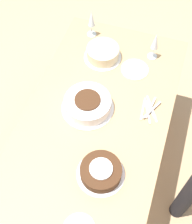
{
  "coord_description": "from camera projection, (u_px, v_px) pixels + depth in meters",
  "views": [
    {
      "loc": [
        -0.96,
        -0.32,
        2.4
      ],
      "look_at": [
        0.0,
        0.0,
        0.82
      ],
      "focal_mm": 50.0,
      "sensor_mm": 36.0,
      "label": 1
    }
  ],
  "objects": [
    {
      "name": "ground_plane",
      "position": [
        96.0,
        166.0,
        2.56
      ],
      "size": [
        12.0,
        12.0,
        0.0
      ],
      "primitive_type": "plane",
      "color": "tan"
    },
    {
      "name": "dining_table",
      "position": [
        96.0,
        126.0,
        2.01
      ],
      "size": [
        1.62,
        0.88,
        0.77
      ],
      "color": "tan",
      "rests_on": "ground_plane"
    },
    {
      "name": "cake_center_white",
      "position": [
        88.0,
        104.0,
        1.91
      ],
      "size": [
        0.33,
        0.33,
        0.1
      ],
      "color": "white",
      "rests_on": "dining_table"
    },
    {
      "name": "cake_front_chocolate",
      "position": [
        101.0,
        172.0,
        1.68
      ],
      "size": [
        0.27,
        0.27,
        0.08
      ],
      "color": "white",
      "rests_on": "dining_table"
    },
    {
      "name": "cake_back_decorated",
      "position": [
        103.0,
        53.0,
        2.14
      ],
      "size": [
        0.26,
        0.26,
        0.09
      ],
      "color": "white",
      "rests_on": "dining_table"
    },
    {
      "name": "wine_glass_near",
      "position": [
        92.0,
        20.0,
        2.18
      ],
      "size": [
        0.07,
        0.07,
        0.21
      ],
      "color": "silver",
      "rests_on": "dining_table"
    },
    {
      "name": "wine_glass_far",
      "position": [
        155.0,
        42.0,
        2.06
      ],
      "size": [
        0.07,
        0.07,
        0.22
      ],
      "color": "silver",
      "rests_on": "dining_table"
    },
    {
      "name": "dessert_plate_right",
      "position": [
        135.0,
        69.0,
        2.12
      ],
      "size": [
        0.19,
        0.19,
        0.01
      ],
      "color": "white",
      "rests_on": "dining_table"
    },
    {
      "name": "fork_pile",
      "position": [
        149.0,
        109.0,
        1.93
      ],
      "size": [
        0.2,
        0.12,
        0.02
      ],
      "color": "silver",
      "rests_on": "dining_table"
    }
  ]
}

